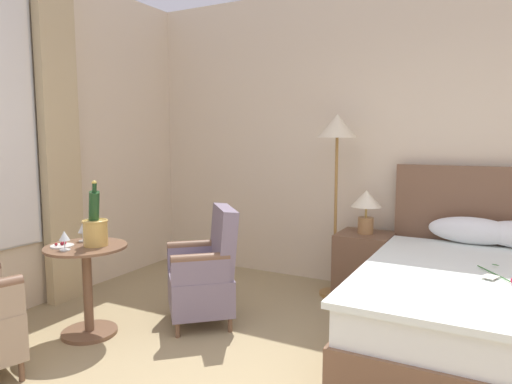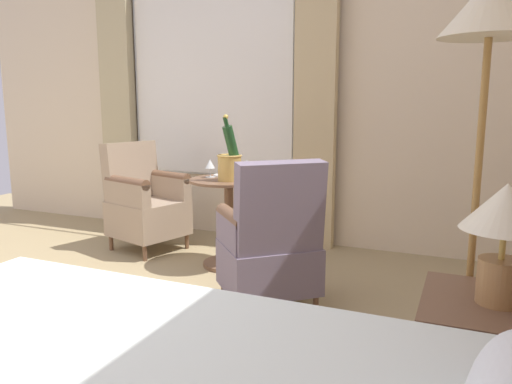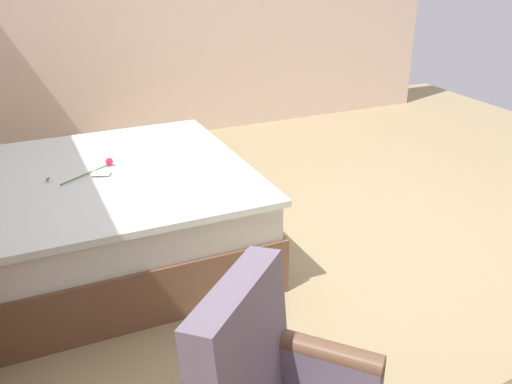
% 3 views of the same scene
% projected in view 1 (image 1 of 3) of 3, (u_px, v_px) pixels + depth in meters
% --- Properties ---
extents(wall_headboard_side, '(6.03, 0.12, 2.98)m').
position_uv_depth(wall_headboard_side, '(424.00, 139.00, 4.26)').
color(wall_headboard_side, beige).
rests_on(wall_headboard_side, ground).
extents(bed, '(1.71, 2.13, 1.25)m').
position_uv_depth(bed, '(493.00, 309.00, 3.09)').
color(bed, brown).
rests_on(bed, ground).
extents(nightstand, '(0.52, 0.48, 0.61)m').
position_uv_depth(nightstand, '(364.00, 265.00, 4.28)').
color(nightstand, brown).
rests_on(nightstand, ground).
extents(bedside_lamp, '(0.28, 0.28, 0.40)m').
position_uv_depth(bedside_lamp, '(366.00, 204.00, 4.21)').
color(bedside_lamp, '#9E7144').
rests_on(bedside_lamp, nightstand).
extents(floor_lamp_brass, '(0.36, 0.36, 1.71)m').
position_uv_depth(floor_lamp_brass, '(337.00, 142.00, 4.19)').
color(floor_lamp_brass, olive).
rests_on(floor_lamp_brass, ground).
extents(side_table_round, '(0.60, 0.60, 0.69)m').
position_uv_depth(side_table_round, '(88.00, 285.00, 3.45)').
color(side_table_round, brown).
rests_on(side_table_round, ground).
extents(champagne_bucket, '(0.19, 0.19, 0.49)m').
position_uv_depth(champagne_bucket, '(95.00, 227.00, 3.41)').
color(champagne_bucket, tan).
rests_on(champagne_bucket, side_table_round).
extents(wine_glass_near_bucket, '(0.07, 0.07, 0.14)m').
position_uv_depth(wine_glass_near_bucket, '(83.00, 229.00, 3.55)').
color(wine_glass_near_bucket, white).
rests_on(wine_glass_near_bucket, side_table_round).
extents(wine_glass_near_edge, '(0.08, 0.08, 0.14)m').
position_uv_depth(wine_glass_near_edge, '(64.00, 237.00, 3.26)').
color(wine_glass_near_edge, white).
rests_on(wine_glass_near_edge, side_table_round).
extents(snack_plate, '(0.17, 0.17, 0.04)m').
position_uv_depth(snack_plate, '(62.00, 246.00, 3.38)').
color(snack_plate, white).
rests_on(snack_plate, side_table_round).
extents(armchair_by_window, '(0.74, 0.74, 0.95)m').
position_uv_depth(armchair_by_window, '(205.00, 273.00, 3.68)').
color(armchair_by_window, brown).
rests_on(armchair_by_window, ground).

